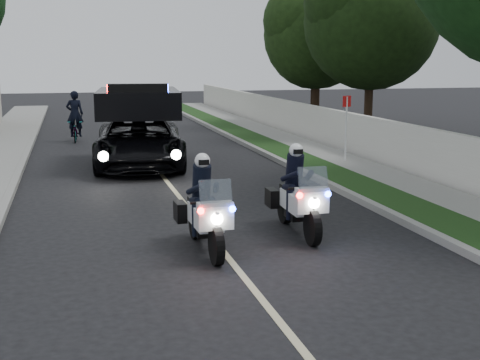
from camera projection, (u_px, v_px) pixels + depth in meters
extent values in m
plane|color=black|center=(292.00, 338.00, 8.11)|extent=(120.00, 120.00, 0.00)
cube|color=gray|center=(313.00, 177.00, 18.63)|extent=(0.20, 60.00, 0.15)
cube|color=#193814|center=(336.00, 176.00, 18.80)|extent=(1.20, 60.00, 0.16)
cube|color=gray|center=(378.00, 174.00, 19.12)|extent=(1.40, 60.00, 0.16)
cube|color=beige|center=(409.00, 150.00, 19.24)|extent=(0.22, 60.00, 1.50)
cube|color=gray|center=(11.00, 191.00, 16.60)|extent=(0.20, 60.00, 0.15)
cube|color=#BFB78C|center=(171.00, 186.00, 17.62)|extent=(0.12, 50.00, 0.01)
imported|color=black|center=(140.00, 166.00, 20.94)|extent=(3.28, 6.11, 2.85)
imported|color=black|center=(76.00, 141.00, 27.09)|extent=(0.65, 1.68, 0.87)
imported|color=black|center=(76.00, 141.00, 27.09)|extent=(0.71, 0.50, 1.89)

